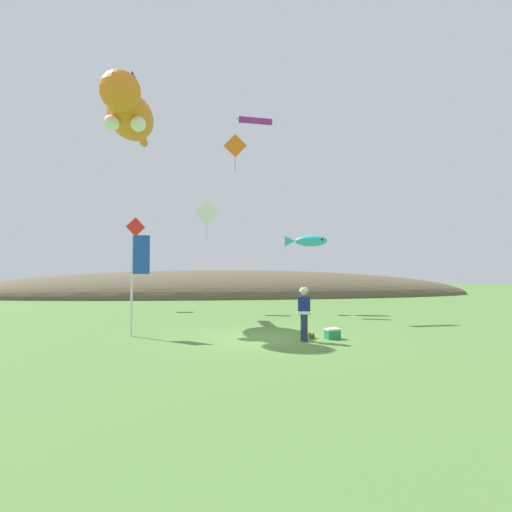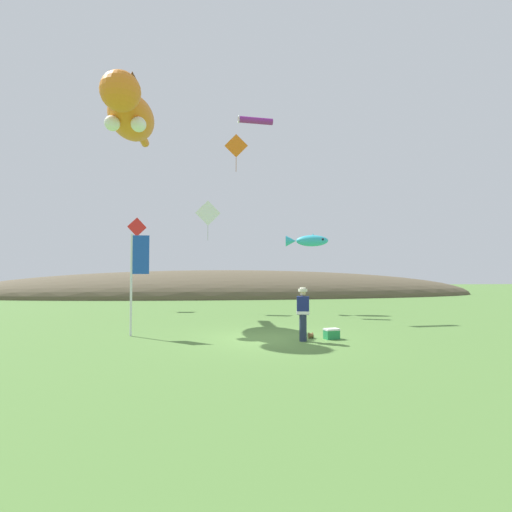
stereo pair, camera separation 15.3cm
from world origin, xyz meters
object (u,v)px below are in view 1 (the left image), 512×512
at_px(kite_giant_cat, 129,114).
at_px(kite_diamond_white, 207,213).
at_px(kite_tube_streamer, 254,121).
at_px(picnic_cooler, 332,334).
at_px(kite_fish_windsock, 306,241).
at_px(festival_banner_pole, 137,269).
at_px(kite_diamond_red, 136,227).
at_px(festival_attendant, 304,312).
at_px(kite_diamond_orange, 235,146).
at_px(kite_spool, 312,335).

distance_m(kite_giant_cat, kite_diamond_white, 7.21).
bearing_deg(kite_tube_streamer, kite_diamond_white, 142.77).
relative_size(picnic_cooler, kite_fish_windsock, 0.22).
bearing_deg(kite_tube_streamer, festival_banner_pole, -125.37).
relative_size(picnic_cooler, festival_banner_pole, 0.15).
distance_m(kite_giant_cat, kite_diamond_red, 8.15).
relative_size(festival_attendant, kite_giant_cat, 0.23).
distance_m(kite_fish_windsock, kite_tube_streamer, 7.50).
bearing_deg(festival_banner_pole, kite_tube_streamer, 54.63).
relative_size(kite_tube_streamer, kite_diamond_orange, 0.86).
bearing_deg(kite_giant_cat, picnic_cooler, -38.83).
distance_m(festival_attendant, kite_tube_streamer, 13.62).
height_order(festival_banner_pole, kite_diamond_white, kite_diamond_white).
height_order(picnic_cooler, kite_diamond_orange, kite_diamond_orange).
distance_m(kite_fish_windsock, kite_diamond_red, 10.93).
relative_size(festival_banner_pole, kite_diamond_orange, 1.55).
height_order(festival_attendant, kite_spool, festival_attendant).
distance_m(picnic_cooler, kite_tube_streamer, 14.08).
bearing_deg(kite_diamond_red, picnic_cooler, -56.39).
relative_size(kite_spool, kite_diamond_orange, 0.09).
xyz_separation_m(festival_banner_pole, kite_tube_streamer, (5.25, 7.40, 8.55)).
bearing_deg(festival_attendant, kite_diamond_orange, 96.71).
height_order(kite_fish_windsock, kite_diamond_red, kite_diamond_red).
relative_size(kite_spool, kite_diamond_red, 0.09).
distance_m(kite_spool, kite_giant_cat, 13.74).
bearing_deg(picnic_cooler, kite_fish_windsock, 80.15).
xyz_separation_m(kite_giant_cat, kite_diamond_red, (-0.66, 6.56, -4.79)).
distance_m(kite_spool, kite_diamond_red, 15.86).
bearing_deg(kite_giant_cat, festival_banner_pole, -76.06).
bearing_deg(kite_diamond_orange, kite_fish_windsock, -23.73).
bearing_deg(festival_banner_pole, festival_attendant, -18.04).
bearing_deg(picnic_cooler, kite_diamond_white, 110.66).
bearing_deg(kite_spool, festival_attendant, -127.14).
height_order(festival_attendant, kite_diamond_orange, kite_diamond_orange).
relative_size(festival_banner_pole, kite_tube_streamer, 1.80).
relative_size(picnic_cooler, kite_diamond_orange, 0.23).
height_order(kite_tube_streamer, kite_diamond_red, kite_tube_streamer).
bearing_deg(kite_spool, kite_fish_windsock, 75.86).
height_order(kite_giant_cat, kite_tube_streamer, kite_tube_streamer).
relative_size(festival_attendant, kite_spool, 8.76).
bearing_deg(festival_attendant, festival_banner_pole, 161.96).
xyz_separation_m(kite_giant_cat, kite_tube_streamer, (6.46, 2.54, 0.98)).
distance_m(kite_diamond_white, kite_diamond_orange, 4.58).
bearing_deg(picnic_cooler, kite_spool, 160.86).
bearing_deg(kite_tube_streamer, kite_fish_windsock, 6.10).
bearing_deg(kite_giant_cat, kite_diamond_white, 49.66).
height_order(kite_tube_streamer, kite_diamond_white, kite_tube_streamer).
bearing_deg(kite_fish_windsock, kite_diamond_red, 160.15).
height_order(kite_giant_cat, kite_diamond_white, kite_giant_cat).
xyz_separation_m(festival_banner_pole, kite_diamond_white, (2.64, 9.39, 3.47)).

